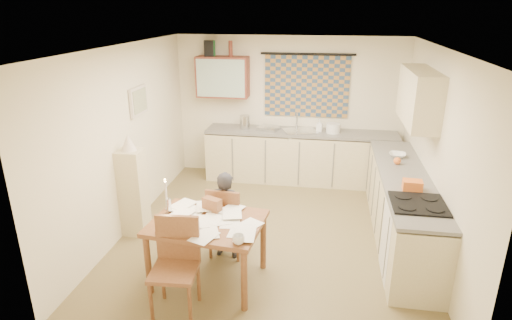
% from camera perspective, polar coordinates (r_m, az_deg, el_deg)
% --- Properties ---
extents(floor, '(4.00, 4.50, 0.02)m').
position_cam_1_polar(floor, '(6.03, 2.09, -9.69)').
color(floor, brown).
rests_on(floor, ground).
extents(ceiling, '(4.00, 4.50, 0.02)m').
position_cam_1_polar(ceiling, '(5.26, 2.44, 14.94)').
color(ceiling, white).
rests_on(ceiling, floor).
extents(wall_back, '(4.00, 0.02, 2.50)m').
position_cam_1_polar(wall_back, '(7.68, 4.41, 6.93)').
color(wall_back, beige).
rests_on(wall_back, floor).
extents(wall_front, '(4.00, 0.02, 2.50)m').
position_cam_1_polar(wall_front, '(3.46, -2.57, -9.72)').
color(wall_front, beige).
rests_on(wall_front, floor).
extents(wall_left, '(0.02, 4.50, 2.50)m').
position_cam_1_polar(wall_left, '(6.09, -16.89, 2.66)').
color(wall_left, beige).
rests_on(wall_left, floor).
extents(wall_right, '(0.02, 4.50, 2.50)m').
position_cam_1_polar(wall_right, '(5.65, 22.93, 0.61)').
color(wall_right, beige).
rests_on(wall_right, floor).
extents(window_blind, '(1.45, 0.03, 1.05)m').
position_cam_1_polar(window_blind, '(7.55, 6.76, 9.71)').
color(window_blind, navy).
rests_on(window_blind, wall_back).
extents(curtain_rod, '(1.60, 0.04, 0.04)m').
position_cam_1_polar(curtain_rod, '(7.45, 6.93, 13.85)').
color(curtain_rod, black).
rests_on(curtain_rod, wall_back).
extents(wall_cabinet, '(0.90, 0.34, 0.70)m').
position_cam_1_polar(wall_cabinet, '(7.59, -4.45, 11.00)').
color(wall_cabinet, maroon).
rests_on(wall_cabinet, wall_back).
extents(wall_cabinet_glass, '(0.84, 0.02, 0.64)m').
position_cam_1_polar(wall_cabinet_glass, '(7.43, -4.76, 10.79)').
color(wall_cabinet_glass, '#99B2A5').
rests_on(wall_cabinet_glass, wall_back).
extents(upper_cabinet_right, '(0.34, 1.30, 0.70)m').
position_cam_1_polar(upper_cabinet_right, '(5.98, 20.89, 7.86)').
color(upper_cabinet_right, '#C4B687').
rests_on(upper_cabinet_right, wall_right).
extents(framed_print, '(0.04, 0.50, 0.40)m').
position_cam_1_polar(framed_print, '(6.31, -15.40, 7.63)').
color(framed_print, beige).
rests_on(framed_print, wall_left).
extents(print_canvas, '(0.01, 0.42, 0.32)m').
position_cam_1_polar(print_canvas, '(6.30, -15.20, 7.63)').
color(print_canvas, beige).
rests_on(print_canvas, wall_left).
extents(counter_back, '(3.30, 0.62, 0.92)m').
position_cam_1_polar(counter_back, '(7.59, 5.89, 0.44)').
color(counter_back, '#C4B687').
rests_on(counter_back, floor).
extents(counter_right, '(0.62, 2.95, 0.92)m').
position_cam_1_polar(counter_right, '(5.99, 18.76, -6.05)').
color(counter_right, '#C4B687').
rests_on(counter_right, floor).
extents(stove, '(0.61, 0.61, 0.94)m').
position_cam_1_polar(stove, '(5.21, 20.21, -10.08)').
color(stove, white).
rests_on(stove, floor).
extents(sink, '(0.67, 0.61, 0.10)m').
position_cam_1_polar(sink, '(7.46, 5.89, 3.55)').
color(sink, silver).
rests_on(sink, counter_back).
extents(tap, '(0.04, 0.04, 0.28)m').
position_cam_1_polar(tap, '(7.59, 5.48, 5.26)').
color(tap, silver).
rests_on(tap, counter_back).
extents(dish_rack, '(0.42, 0.39, 0.06)m').
position_cam_1_polar(dish_rack, '(7.49, 1.71, 4.28)').
color(dish_rack, silver).
rests_on(dish_rack, counter_back).
extents(kettle, '(0.24, 0.24, 0.24)m').
position_cam_1_polar(kettle, '(7.53, -1.49, 5.08)').
color(kettle, silver).
rests_on(kettle, counter_back).
extents(mixing_bowl, '(0.30, 0.30, 0.16)m').
position_cam_1_polar(mixing_bowl, '(7.42, 10.24, 4.21)').
color(mixing_bowl, white).
rests_on(mixing_bowl, counter_back).
extents(soap_bottle, '(0.14, 0.14, 0.21)m').
position_cam_1_polar(soap_bottle, '(7.46, 8.48, 4.60)').
color(soap_bottle, white).
rests_on(soap_bottle, counter_back).
extents(bowl, '(0.30, 0.30, 0.06)m').
position_cam_1_polar(bowl, '(6.45, 18.35, 0.63)').
color(bowl, white).
rests_on(bowl, counter_right).
extents(orange_bag, '(0.23, 0.17, 0.12)m').
position_cam_1_polar(orange_bag, '(5.34, 20.13, -3.18)').
color(orange_bag, orange).
rests_on(orange_bag, counter_right).
extents(fruit_orange, '(0.10, 0.10, 0.10)m').
position_cam_1_polar(fruit_orange, '(6.14, 18.31, -0.11)').
color(fruit_orange, orange).
rests_on(fruit_orange, counter_right).
extents(speaker, '(0.20, 0.23, 0.26)m').
position_cam_1_polar(speaker, '(7.59, -6.32, 14.59)').
color(speaker, black).
rests_on(speaker, wall_cabinet).
extents(bottle_green, '(0.08, 0.08, 0.26)m').
position_cam_1_polar(bottle_green, '(7.57, -5.71, 14.60)').
color(bottle_green, '#195926').
rests_on(bottle_green, wall_cabinet).
extents(bottle_brown, '(0.07, 0.07, 0.26)m').
position_cam_1_polar(bottle_brown, '(7.50, -3.41, 14.61)').
color(bottle_brown, maroon).
rests_on(bottle_brown, wall_cabinet).
extents(dining_table, '(1.28, 1.02, 0.75)m').
position_cam_1_polar(dining_table, '(4.92, -6.38, -11.91)').
color(dining_table, brown).
rests_on(dining_table, floor).
extents(chair_far, '(0.45, 0.45, 0.92)m').
position_cam_1_polar(chair_far, '(5.44, -3.78, -9.63)').
color(chair_far, brown).
rests_on(chair_far, floor).
extents(chair_near, '(0.48, 0.48, 0.99)m').
position_cam_1_polar(chair_near, '(4.57, -10.64, -16.02)').
color(chair_near, brown).
rests_on(chair_near, floor).
extents(person, '(0.46, 0.35, 1.12)m').
position_cam_1_polar(person, '(5.26, -4.08, -7.31)').
color(person, black).
rests_on(person, floor).
extents(shelf_stand, '(0.32, 0.30, 1.20)m').
position_cam_1_polar(shelf_stand, '(5.98, -16.02, -4.20)').
color(shelf_stand, '#C4B687').
rests_on(shelf_stand, floor).
extents(lampshade, '(0.20, 0.20, 0.22)m').
position_cam_1_polar(lampshade, '(5.74, -16.68, 2.28)').
color(lampshade, beige).
rests_on(lampshade, shelf_stand).
extents(letter_rack, '(0.24, 0.18, 0.16)m').
position_cam_1_polar(letter_rack, '(4.91, -5.87, -5.97)').
color(letter_rack, brown).
rests_on(letter_rack, dining_table).
extents(mug, '(0.13, 0.13, 0.10)m').
position_cam_1_polar(mug, '(4.27, -2.35, -10.54)').
color(mug, white).
rests_on(mug, dining_table).
extents(magazine, '(0.22, 0.29, 0.03)m').
position_cam_1_polar(magazine, '(4.68, -12.64, -8.68)').
color(magazine, maroon).
rests_on(magazine, dining_table).
extents(book, '(0.22, 0.28, 0.02)m').
position_cam_1_polar(book, '(4.82, -11.16, -7.72)').
color(book, orange).
rests_on(book, dining_table).
extents(orange_box, '(0.13, 0.10, 0.04)m').
position_cam_1_polar(orange_box, '(4.63, -11.66, -8.83)').
color(orange_box, orange).
rests_on(orange_box, dining_table).
extents(eyeglasses, '(0.13, 0.06, 0.02)m').
position_cam_1_polar(eyeglasses, '(4.43, -6.43, -10.05)').
color(eyeglasses, black).
rests_on(eyeglasses, dining_table).
extents(candle_holder, '(0.06, 0.06, 0.18)m').
position_cam_1_polar(candle_holder, '(4.93, -11.59, -6.02)').
color(candle_holder, silver).
rests_on(candle_holder, dining_table).
extents(candle, '(0.03, 0.03, 0.22)m').
position_cam_1_polar(candle, '(4.82, -11.93, -4.05)').
color(candle, white).
rests_on(candle, dining_table).
extents(candle_flame, '(0.02, 0.02, 0.02)m').
position_cam_1_polar(candle_flame, '(4.80, -12.07, -2.60)').
color(candle_flame, '#FFCC66').
rests_on(candle_flame, dining_table).
extents(papers, '(1.18, 1.05, 0.03)m').
position_cam_1_polar(papers, '(4.74, -6.33, -7.85)').
color(papers, white).
rests_on(papers, dining_table).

